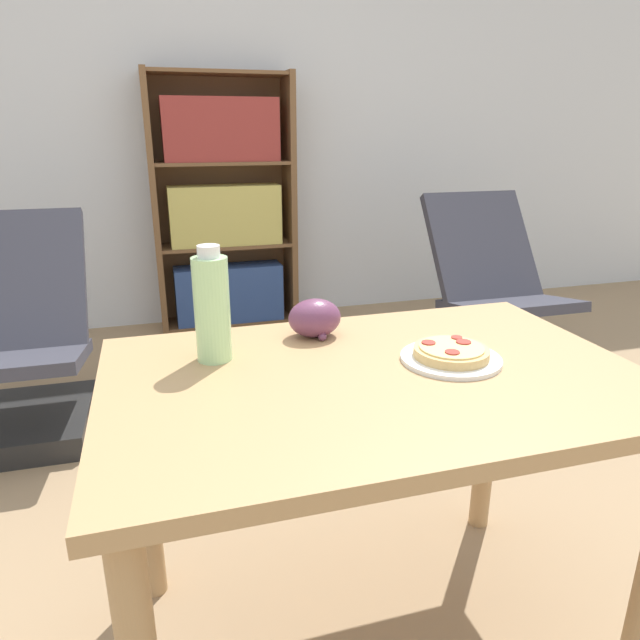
% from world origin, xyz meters
% --- Properties ---
extents(ground_plane, '(14.00, 14.00, 0.00)m').
position_xyz_m(ground_plane, '(0.00, 0.00, 0.00)').
color(ground_plane, '#9E7F5B').
extents(wall_back, '(8.00, 0.05, 2.60)m').
position_xyz_m(wall_back, '(0.00, 2.62, 1.30)').
color(wall_back, silver).
rests_on(wall_back, ground_plane).
extents(dining_table, '(1.12, 0.74, 0.72)m').
position_xyz_m(dining_table, '(-0.04, -0.07, 0.61)').
color(dining_table, tan).
rests_on(dining_table, ground_plane).
extents(pizza_on_plate, '(0.22, 0.22, 0.04)m').
position_xyz_m(pizza_on_plate, '(0.14, -0.06, 0.74)').
color(pizza_on_plate, white).
rests_on(pizza_on_plate, dining_table).
extents(grape_bunch, '(0.13, 0.10, 0.09)m').
position_xyz_m(grape_bunch, '(-0.10, 0.18, 0.77)').
color(grape_bunch, '#6B3856').
rests_on(grape_bunch, dining_table).
extents(drink_bottle, '(0.08, 0.08, 0.26)m').
position_xyz_m(drink_bottle, '(-0.36, 0.10, 0.84)').
color(drink_bottle, '#B7EAA3').
rests_on(drink_bottle, dining_table).
extents(lounge_chair_near, '(0.58, 0.77, 0.88)m').
position_xyz_m(lounge_chair_near, '(-1.05, 1.31, 0.29)').
color(lounge_chair_near, black).
rests_on(lounge_chair_near, ground_plane).
extents(lounge_chair_far, '(0.57, 0.77, 0.88)m').
position_xyz_m(lounge_chair_far, '(1.23, 1.41, 0.29)').
color(lounge_chair_far, black).
rests_on(lounge_chair_far, ground_plane).
extents(bookshelf, '(0.86, 0.28, 1.53)m').
position_xyz_m(bookshelf, '(-0.03, 2.46, 0.72)').
color(bookshelf, brown).
rests_on(bookshelf, ground_plane).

